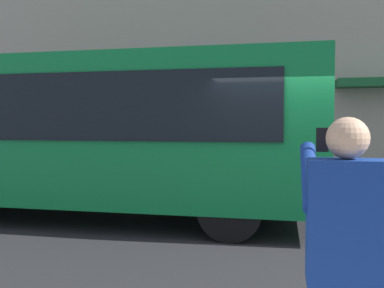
# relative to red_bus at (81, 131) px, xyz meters

# --- Properties ---
(ground_plane) EXTENTS (60.00, 60.00, 0.00)m
(ground_plane) POSITION_rel_red_bus_xyz_m (-4.01, 0.65, -1.68)
(ground_plane) COLOR #232326
(red_bus) EXTENTS (9.05, 2.54, 3.08)m
(red_bus) POSITION_rel_red_bus_xyz_m (0.00, 0.00, 0.00)
(red_bus) COLOR #0F7238
(red_bus) RESTS_ON ground_plane
(pedestrian_photographer) EXTENTS (0.53, 0.52, 1.70)m
(pedestrian_photographer) POSITION_rel_red_bus_xyz_m (-4.14, 5.23, -0.54)
(pedestrian_photographer) COLOR #2D2D33
(pedestrian_photographer) RESTS_ON sidewalk_curb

